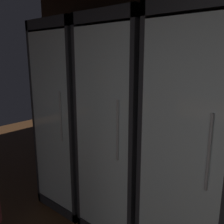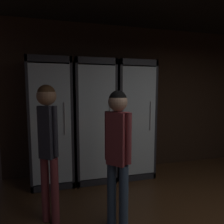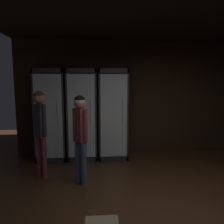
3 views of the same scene
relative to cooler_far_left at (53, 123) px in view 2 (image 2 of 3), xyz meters
name	(u,v)px [view 2 (image 2 of 3)]	position (x,y,z in m)	size (l,w,h in m)	color
wall_back	(157,99)	(2.09, 0.30, 0.37)	(6.00, 0.06, 2.80)	black
cooler_far_left	(53,123)	(0.00, 0.00, 0.00)	(0.67, 0.61, 2.09)	#2B2B30
cooler_left	(94,122)	(0.71, 0.00, -0.01)	(0.67, 0.61, 2.09)	#2B2B30
cooler_center	(132,120)	(1.43, 0.00, 0.00)	(0.67, 0.61, 2.09)	#2B2B30
shopper_near	(48,136)	(0.01, -1.08, 0.03)	(0.23, 0.22, 1.64)	brown
shopper_far	(118,146)	(0.76, -1.37, -0.05)	(0.26, 0.26, 1.58)	#384C66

